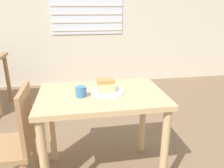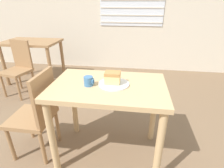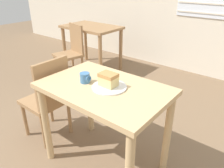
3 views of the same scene
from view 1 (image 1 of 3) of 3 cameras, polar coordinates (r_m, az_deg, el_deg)
The scene contains 6 objects.
wall_back at distance 4.16m, azimuth -8.55°, elevation 19.02°, with size 10.00×0.10×2.80m.
dining_table_near at distance 1.76m, azimuth -2.69°, elevation -6.54°, with size 0.98×0.64×0.77m.
chair_near_window at distance 1.84m, azimuth -24.15°, elevation -13.32°, with size 0.38×0.38×0.87m.
plate at distance 1.71m, azimuth -1.21°, elevation -2.09°, with size 0.26×0.26×0.01m.
cake_slice at distance 1.69m, azimuth -1.66°, elevation -0.30°, with size 0.13×0.10×0.10m.
coffee_mug at distance 1.64m, azimuth -8.05°, elevation -2.00°, with size 0.08×0.08×0.08m.
Camera 1 is at (-0.11, -1.13, 1.40)m, focal length 35.00 mm.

